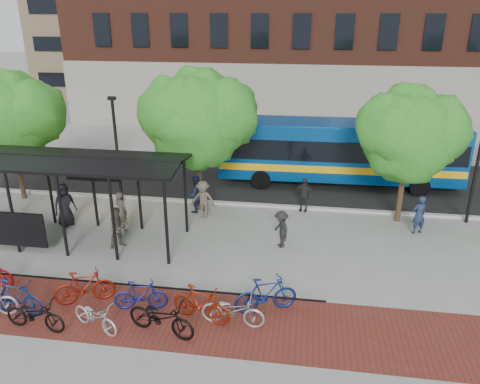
# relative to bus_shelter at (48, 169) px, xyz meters

# --- Properties ---
(ground) EXTENTS (160.00, 160.00, 0.00)m
(ground) POSITION_rel_bus_shelter_xyz_m (8.13, 0.48, -3.00)
(ground) COLOR #9E9E99
(ground) RESTS_ON ground
(asphalt_street) EXTENTS (160.00, 8.00, 0.01)m
(asphalt_street) POSITION_rel_bus_shelter_xyz_m (8.13, 8.48, -2.99)
(asphalt_street) COLOR black
(asphalt_street) RESTS_ON ground
(curb) EXTENTS (160.00, 0.25, 0.12)m
(curb) POSITION_rel_bus_shelter_xyz_m (8.13, 4.48, -2.94)
(curb) COLOR #B7B7B2
(curb) RESTS_ON ground
(brick_strip) EXTENTS (24.00, 3.00, 0.01)m
(brick_strip) POSITION_rel_bus_shelter_xyz_m (6.13, -4.52, -3.00)
(brick_strip) COLOR maroon
(brick_strip) RESTS_ON ground
(bike_rack_rail) EXTENTS (12.00, 0.05, 0.95)m
(bike_rack_rail) POSITION_rel_bus_shelter_xyz_m (4.83, -3.62, -3.00)
(bike_rack_rail) COLOR black
(bike_rack_rail) RESTS_ON ground
(bus_shelter) EXTENTS (10.60, 3.07, 3.60)m
(bus_shelter) POSITION_rel_bus_shelter_xyz_m (0.00, 0.00, 0.00)
(bus_shelter) COLOR black
(bus_shelter) RESTS_ON ground
(tree_a) EXTENTS (4.90, 4.00, 6.18)m
(tree_a) POSITION_rel_bus_shelter_xyz_m (-3.77, 3.83, 1.24)
(tree_a) COLOR #382619
(tree_a) RESTS_ON ground
(tree_b) EXTENTS (5.15, 4.20, 6.47)m
(tree_b) POSITION_rel_bus_shelter_xyz_m (5.23, 3.83, 1.46)
(tree_b) COLOR #382619
(tree_b) RESTS_ON ground
(tree_c) EXTENTS (4.66, 3.80, 5.92)m
(tree_c) POSITION_rel_bus_shelter_xyz_m (14.22, 3.83, 1.06)
(tree_c) COLOR #382619
(tree_c) RESTS_ON ground
(lamp_post_left) EXTENTS (0.35, 0.20, 5.12)m
(lamp_post_left) POSITION_rel_bus_shelter_xyz_m (1.13, 4.08, -0.25)
(lamp_post_left) COLOR black
(lamp_post_left) RESTS_ON ground
(lamp_post_right) EXTENTS (0.35, 0.20, 5.12)m
(lamp_post_right) POSITION_rel_bus_shelter_xyz_m (17.13, 4.08, -0.25)
(lamp_post_right) COLOR black
(lamp_post_right) RESTS_ON ground
(bus) EXTENTS (12.53, 3.19, 3.37)m
(bus) POSITION_rel_bus_shelter_xyz_m (11.64, 8.24, -1.06)
(bus) COLOR navy
(bus) RESTS_ON ground
(bike_3) EXTENTS (1.96, 0.76, 1.15)m
(bike_3) POSITION_rel_bus_shelter_xyz_m (1.38, -4.98, -2.42)
(bike_3) COLOR navy
(bike_3) RESTS_ON ground
(bike_4) EXTENTS (1.98, 0.86, 1.01)m
(bike_4) POSITION_rel_bus_shelter_xyz_m (2.39, -5.63, -2.49)
(bike_4) COLOR black
(bike_4) RESTS_ON ground
(bike_5) EXTENTS (1.96, 1.28, 1.15)m
(bike_5) POSITION_rel_bus_shelter_xyz_m (3.21, -4.13, -2.43)
(bike_5) COLOR maroon
(bike_5) RESTS_ON ground
(bike_6) EXTENTS (1.85, 1.27, 0.92)m
(bike_6) POSITION_rel_bus_shelter_xyz_m (4.14, -5.38, -2.54)
(bike_6) COLOR silver
(bike_6) RESTS_ON ground
(bike_7) EXTENTS (1.74, 0.80, 1.01)m
(bike_7) POSITION_rel_bus_shelter_xyz_m (5.11, -4.22, -2.49)
(bike_7) COLOR navy
(bike_7) RESTS_ON ground
(bike_8) EXTENTS (2.27, 1.27, 1.13)m
(bike_8) POSITION_rel_bus_shelter_xyz_m (6.10, -5.27, -2.43)
(bike_8) COLOR black
(bike_8) RESTS_ON ground
(bike_9) EXTENTS (2.00, 1.04, 1.16)m
(bike_9) POSITION_rel_bus_shelter_xyz_m (7.10, -4.49, -2.42)
(bike_9) COLOR maroon
(bike_9) RESTS_ON ground
(bike_10) EXTENTS (1.99, 0.82, 1.02)m
(bike_10) POSITION_rel_bus_shelter_xyz_m (8.08, -4.56, -2.49)
(bike_10) COLOR #ACACAF
(bike_10) RESTS_ON ground
(bike_11) EXTENTS (2.06, 1.26, 1.20)m
(bike_11) POSITION_rel_bus_shelter_xyz_m (8.98, -3.73, -2.40)
(bike_11) COLOR navy
(bike_11) RESTS_ON ground
(pedestrian_0) EXTENTS (1.07, 1.11, 1.92)m
(pedestrian_0) POSITION_rel_bus_shelter_xyz_m (-0.22, 1.19, -2.04)
(pedestrian_0) COLOR black
(pedestrian_0) RESTS_ON ground
(pedestrian_1) EXTENTS (0.77, 0.69, 1.77)m
(pedestrian_1) POSITION_rel_bus_shelter_xyz_m (2.38, 1.08, -2.12)
(pedestrian_1) COLOR #48423A
(pedestrian_1) RESTS_ON ground
(pedestrian_2) EXTENTS (1.08, 1.06, 1.75)m
(pedestrian_2) POSITION_rel_bus_shelter_xyz_m (5.01, 3.43, -2.12)
(pedestrian_2) COLOR #1E2747
(pedestrian_2) RESTS_ON ground
(pedestrian_3) EXTENTS (1.24, 0.85, 1.78)m
(pedestrian_3) POSITION_rel_bus_shelter_xyz_m (5.52, 2.78, -2.11)
(pedestrian_3) COLOR brown
(pedestrian_3) RESTS_ON ground
(pedestrian_4) EXTENTS (1.01, 0.56, 1.62)m
(pedestrian_4) POSITION_rel_bus_shelter_xyz_m (9.95, 4.28, -2.19)
(pedestrian_4) COLOR #292929
(pedestrian_4) RESTS_ON ground
(pedestrian_7) EXTENTS (0.73, 0.62, 1.69)m
(pedestrian_7) POSITION_rel_bus_shelter_xyz_m (14.74, 2.63, -2.16)
(pedestrian_7) COLOR #1F2A49
(pedestrian_7) RESTS_ON ground
(pedestrian_8) EXTENTS (1.04, 1.02, 1.69)m
(pedestrian_8) POSITION_rel_bus_shelter_xyz_m (2.86, -0.40, -2.16)
(pedestrian_8) COLOR brown
(pedestrian_8) RESTS_ON ground
(pedestrian_9) EXTENTS (0.95, 1.13, 1.52)m
(pedestrian_9) POSITION_rel_bus_shelter_xyz_m (9.15, 0.58, -2.24)
(pedestrian_9) COLOR black
(pedestrian_9) RESTS_ON ground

